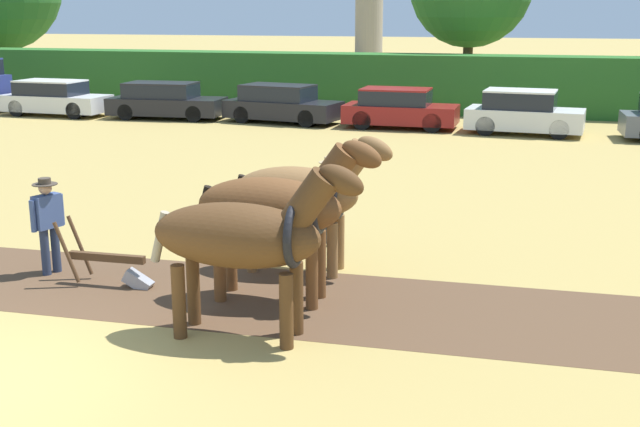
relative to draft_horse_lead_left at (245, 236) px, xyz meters
name	(u,v)px	position (x,y,z in m)	size (l,w,h in m)	color
hedgerow	(387,83)	(-2.48, 24.28, -0.18)	(58.26, 1.94, 2.39)	#286023
draft_horse_lead_left	(245,236)	(0.00, 0.00, 0.00)	(2.93, 0.93, 2.44)	#513319
draft_horse_lead_right	(277,207)	(-0.02, 1.42, 0.04)	(2.87, 0.94, 2.51)	brown
draft_horse_trail_left	(302,193)	(-0.05, 2.84, -0.07)	(2.78, 0.94, 2.36)	brown
plow	(114,266)	(-2.68, 1.37, -1.06)	(1.52, 0.47, 1.13)	#4C331E
farmer_at_plow	(48,219)	(-3.98, 1.66, -0.46)	(0.40, 0.60, 1.59)	#28334C
farmer_beside_team	(330,194)	(0.01, 4.42, -0.43)	(0.49, 0.47, 1.63)	#4C4C4C
parked_car_left	(55,98)	(-15.23, 19.47, -0.69)	(4.40, 1.93, 1.42)	silver
parked_car_center_left	(165,101)	(-10.48, 19.73, -0.69)	(4.58, 2.02, 1.41)	black
parked_car_center	(281,104)	(-5.71, 19.78, -0.68)	(4.59, 2.47, 1.43)	black
parked_car_center_right	(399,109)	(-1.15, 19.46, -0.68)	(4.09, 1.86, 1.43)	maroon
parked_car_right	(523,113)	(3.21, 19.11, -0.65)	(4.06, 2.16, 1.52)	silver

